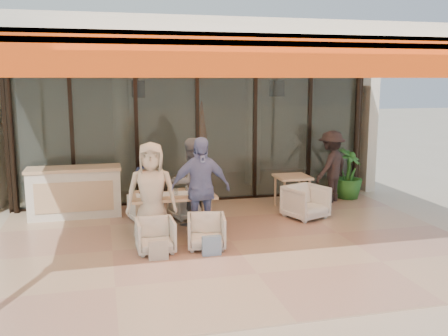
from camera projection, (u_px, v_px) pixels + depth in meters
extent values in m
plane|color=#C6B293|center=(231.00, 243.00, 8.61)|extent=(70.00, 70.00, 0.00)
cube|color=tan|center=(231.00, 242.00, 8.60)|extent=(8.00, 6.00, 0.01)
cube|color=silver|center=(231.00, 46.00, 8.03)|extent=(8.00, 6.00, 0.20)
cube|color=#E1410B|center=(302.00, 56.00, 5.27)|extent=(8.00, 0.12, 0.45)
cube|color=#FF5B15|center=(279.00, 48.00, 5.90)|extent=(8.00, 1.50, 0.06)
cylinder|color=black|center=(11.00, 138.00, 10.16)|extent=(0.12, 0.12, 3.20)
cylinder|color=black|center=(357.00, 129.00, 11.99)|extent=(0.12, 0.12, 3.20)
cube|color=#9EADA3|center=(197.00, 133.00, 11.19)|extent=(8.00, 0.03, 3.20)
cube|color=black|center=(198.00, 200.00, 11.47)|extent=(8.00, 0.10, 0.08)
cube|color=black|center=(197.00, 62.00, 10.92)|extent=(8.00, 0.10, 0.08)
cube|color=black|center=(6.00, 137.00, 10.25)|extent=(0.08, 0.10, 3.20)
cube|color=black|center=(72.00, 136.00, 10.55)|extent=(0.08, 0.10, 3.20)
cube|color=black|center=(137.00, 134.00, 10.87)|extent=(0.08, 0.10, 3.20)
cube|color=black|center=(197.00, 133.00, 11.19)|extent=(0.08, 0.10, 3.20)
cube|color=black|center=(255.00, 131.00, 11.51)|extent=(0.08, 0.10, 3.20)
cube|color=black|center=(309.00, 130.00, 11.83)|extent=(0.08, 0.10, 3.20)
cube|color=black|center=(359.00, 128.00, 12.14)|extent=(0.08, 0.10, 3.20)
cube|color=silver|center=(175.00, 117.00, 14.52)|extent=(9.00, 0.25, 3.40)
cube|color=silver|center=(1.00, 126.00, 11.81)|extent=(0.25, 3.50, 3.40)
cube|color=silver|center=(341.00, 119.00, 13.89)|extent=(0.25, 3.50, 3.40)
cube|color=silver|center=(184.00, 54.00, 12.55)|extent=(9.00, 3.50, 0.25)
cube|color=#D2B180|center=(185.00, 186.00, 13.14)|extent=(8.00, 3.50, 0.02)
cylinder|color=silver|center=(122.00, 132.00, 12.36)|extent=(0.40, 0.40, 3.00)
cylinder|color=silver|center=(253.00, 128.00, 13.16)|extent=(0.40, 0.40, 3.00)
cylinder|color=black|center=(137.00, 70.00, 11.81)|extent=(0.03, 0.03, 0.70)
cube|color=black|center=(138.00, 89.00, 11.89)|extent=(0.30, 0.30, 0.40)
sphere|color=#FFBF72|center=(138.00, 89.00, 11.89)|extent=(0.18, 0.18, 0.18)
cylinder|color=black|center=(277.00, 70.00, 12.64)|extent=(0.03, 0.03, 0.70)
cube|color=black|center=(277.00, 88.00, 12.72)|extent=(0.30, 0.30, 0.40)
sphere|color=#FFBF72|center=(277.00, 88.00, 12.72)|extent=(0.18, 0.18, 0.18)
cylinder|color=black|center=(202.00, 190.00, 12.49)|extent=(0.40, 0.40, 0.05)
cylinder|color=black|center=(202.00, 150.00, 12.32)|extent=(0.04, 0.04, 2.10)
cone|color=#FF4816|center=(202.00, 124.00, 12.20)|extent=(0.32, 0.32, 1.10)
cube|color=silver|center=(75.00, 194.00, 10.09)|extent=(1.80, 0.60, 1.00)
cube|color=#D2B180|center=(74.00, 169.00, 10.00)|extent=(1.85, 0.65, 0.06)
cube|color=#D2B180|center=(74.00, 197.00, 9.79)|extent=(1.50, 0.02, 0.60)
cube|color=#D2B180|center=(173.00, 195.00, 8.99)|extent=(1.50, 0.90, 0.05)
cube|color=white|center=(173.00, 194.00, 8.98)|extent=(1.30, 0.35, 0.01)
cylinder|color=#D2B180|center=(140.00, 222.00, 8.60)|extent=(0.06, 0.06, 0.70)
cylinder|color=#D2B180|center=(210.00, 217.00, 8.89)|extent=(0.06, 0.06, 0.70)
cylinder|color=#D2B180|center=(137.00, 213.00, 9.21)|extent=(0.06, 0.06, 0.70)
cylinder|color=#D2B180|center=(203.00, 209.00, 9.51)|extent=(0.06, 0.06, 0.70)
cylinder|color=white|center=(148.00, 194.00, 8.72)|extent=(0.06, 0.06, 0.11)
cylinder|color=white|center=(157.00, 189.00, 9.11)|extent=(0.06, 0.06, 0.11)
cylinder|color=white|center=(176.00, 192.00, 8.89)|extent=(0.06, 0.06, 0.11)
cylinder|color=white|center=(187.00, 188.00, 9.22)|extent=(0.06, 0.06, 0.11)
cylinder|color=brown|center=(141.00, 189.00, 8.98)|extent=(0.07, 0.07, 0.16)
cylinder|color=black|center=(165.00, 186.00, 9.21)|extent=(0.09, 0.09, 0.17)
cylinder|color=black|center=(165.00, 181.00, 9.20)|extent=(0.10, 0.10, 0.01)
cylinder|color=white|center=(149.00, 198.00, 8.59)|extent=(0.22, 0.22, 0.01)
cylinder|color=white|center=(200.00, 196.00, 8.80)|extent=(0.22, 0.22, 0.01)
cylinder|color=white|center=(146.00, 191.00, 9.18)|extent=(0.22, 0.22, 0.01)
cylinder|color=white|center=(194.00, 188.00, 9.39)|extent=(0.22, 0.22, 0.01)
imported|color=white|center=(145.00, 207.00, 9.87)|extent=(0.68, 0.66, 0.59)
imported|color=white|center=(187.00, 203.00, 10.07)|extent=(0.76, 0.74, 0.65)
imported|color=white|center=(155.00, 234.00, 8.05)|extent=(0.61, 0.58, 0.62)
imported|color=white|center=(206.00, 230.00, 8.25)|extent=(0.70, 0.67, 0.64)
imported|color=#1B223D|center=(147.00, 190.00, 9.32)|extent=(0.59, 0.44, 1.48)
imported|color=slate|center=(191.00, 182.00, 9.50)|extent=(1.00, 0.89, 1.70)
imported|color=beige|center=(151.00, 193.00, 8.43)|extent=(0.92, 0.66, 1.75)
imported|color=#7180BD|center=(200.00, 189.00, 8.62)|extent=(1.09, 0.50, 1.82)
cube|color=silver|center=(158.00, 251.00, 7.70)|extent=(0.30, 0.10, 0.34)
cube|color=#99BFD8|center=(212.00, 246.00, 7.89)|extent=(0.30, 0.10, 0.34)
cube|color=#D2B180|center=(292.00, 177.00, 10.67)|extent=(0.70, 0.70, 0.05)
cylinder|color=#D2B180|center=(284.00, 197.00, 10.40)|extent=(0.05, 0.05, 0.70)
cylinder|color=#D2B180|center=(309.00, 196.00, 10.53)|extent=(0.05, 0.05, 0.70)
cylinder|color=#D2B180|center=(275.00, 192.00, 10.94)|extent=(0.05, 0.05, 0.70)
cylinder|color=#D2B180|center=(299.00, 190.00, 11.07)|extent=(0.05, 0.05, 0.70)
imported|color=white|center=(306.00, 201.00, 10.01)|extent=(0.93, 0.90, 0.75)
imported|color=black|center=(331.00, 167.00, 11.29)|extent=(1.23, 1.11, 1.65)
imported|color=#1E5919|center=(349.00, 174.00, 11.65)|extent=(0.95, 0.95, 1.20)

